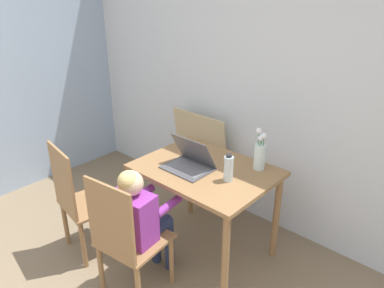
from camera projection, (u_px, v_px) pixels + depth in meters
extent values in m
cube|color=silver|center=(283.00, 84.00, 2.86)|extent=(6.40, 0.05, 2.50)
cube|color=olive|center=(206.00, 170.00, 2.70)|extent=(0.97, 0.73, 0.03)
cylinder|color=olive|center=(136.00, 208.00, 2.91)|extent=(0.05, 0.05, 0.71)
cylinder|color=olive|center=(225.00, 260.00, 2.38)|extent=(0.05, 0.05, 0.71)
cylinder|color=olive|center=(190.00, 179.00, 3.34)|extent=(0.05, 0.05, 0.71)
cylinder|color=olive|center=(276.00, 217.00, 2.80)|extent=(0.05, 0.05, 0.71)
cube|color=olive|center=(135.00, 240.00, 2.48)|extent=(0.45, 0.45, 0.02)
cube|color=olive|center=(110.00, 221.00, 2.23)|extent=(0.38, 0.06, 0.50)
cylinder|color=olive|center=(172.00, 260.00, 2.60)|extent=(0.04, 0.04, 0.40)
cylinder|color=olive|center=(136.00, 242.00, 2.78)|extent=(0.04, 0.04, 0.40)
cylinder|color=olive|center=(101.00, 269.00, 2.53)|extent=(0.04, 0.04, 0.40)
cube|color=olive|center=(92.00, 203.00, 2.88)|extent=(0.46, 0.46, 0.02)
cube|color=olive|center=(63.00, 181.00, 2.66)|extent=(0.38, 0.08, 0.50)
cylinder|color=olive|center=(124.00, 227.00, 2.94)|extent=(0.04, 0.04, 0.40)
cylinder|color=olive|center=(104.00, 208.00, 3.19)|extent=(0.04, 0.04, 0.40)
cylinder|color=olive|center=(83.00, 245.00, 2.75)|extent=(0.04, 0.04, 0.40)
cylinder|color=olive|center=(66.00, 223.00, 2.99)|extent=(0.04, 0.04, 0.40)
cube|color=purple|center=(133.00, 217.00, 2.40)|extent=(0.31, 0.21, 0.34)
sphere|color=beige|center=(130.00, 183.00, 2.30)|extent=(0.16, 0.16, 0.16)
sphere|color=#D8BC72|center=(129.00, 181.00, 2.28)|extent=(0.14, 0.14, 0.14)
cylinder|color=navy|center=(156.00, 230.00, 2.54)|extent=(0.12, 0.29, 0.09)
cylinder|color=navy|center=(142.00, 223.00, 2.61)|extent=(0.12, 0.29, 0.09)
cylinder|color=navy|center=(169.00, 245.00, 2.74)|extent=(0.08, 0.08, 0.42)
cylinder|color=navy|center=(156.00, 238.00, 2.80)|extent=(0.08, 0.08, 0.42)
cylinder|color=purple|center=(168.00, 206.00, 2.49)|extent=(0.08, 0.25, 0.06)
cylinder|color=purple|center=(141.00, 195.00, 2.62)|extent=(0.08, 0.25, 0.06)
cube|color=#4C4C51|center=(187.00, 168.00, 2.69)|extent=(0.34, 0.26, 0.01)
cube|color=slate|center=(187.00, 168.00, 2.68)|extent=(0.29, 0.18, 0.00)
cube|color=#4C4C51|center=(193.00, 151.00, 2.68)|extent=(0.33, 0.13, 0.23)
cube|color=silver|center=(194.00, 150.00, 2.68)|extent=(0.30, 0.11, 0.20)
cylinder|color=silver|center=(260.00, 157.00, 2.66)|extent=(0.08, 0.08, 0.19)
cylinder|color=#3D7A38|center=(263.00, 150.00, 2.63)|extent=(0.01, 0.01, 0.22)
sphere|color=white|center=(264.00, 136.00, 2.58)|extent=(0.04, 0.04, 0.04)
cylinder|color=#3D7A38|center=(261.00, 150.00, 2.65)|extent=(0.01, 0.01, 0.20)
sphere|color=white|center=(262.00, 137.00, 2.61)|extent=(0.03, 0.03, 0.03)
cylinder|color=#3D7A38|center=(258.00, 147.00, 2.63)|extent=(0.01, 0.01, 0.25)
sphere|color=white|center=(259.00, 131.00, 2.58)|extent=(0.04, 0.04, 0.04)
cylinder|color=#3D7A38|center=(259.00, 152.00, 2.62)|extent=(0.01, 0.01, 0.21)
sphere|color=white|center=(261.00, 138.00, 2.58)|extent=(0.04, 0.04, 0.04)
cylinder|color=silver|center=(228.00, 169.00, 2.50)|extent=(0.06, 0.06, 0.18)
cylinder|color=#262628|center=(229.00, 156.00, 2.46)|extent=(0.04, 0.04, 0.02)
cube|color=tan|center=(201.00, 157.00, 3.54)|extent=(0.59, 0.14, 0.88)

